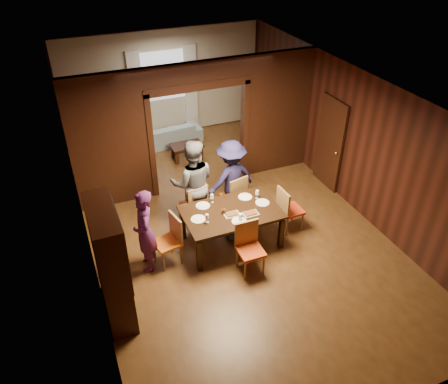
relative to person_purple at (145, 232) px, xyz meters
name	(u,v)px	position (x,y,z in m)	size (l,w,h in m)	color
floor	(227,222)	(1.82, 0.68, -0.80)	(9.00, 9.00, 0.00)	#4A2C14
ceiling	(227,88)	(1.82, 0.68, 2.10)	(5.50, 9.00, 0.02)	silver
room_walls	(195,120)	(1.82, 2.56, 0.70)	(5.52, 9.01, 2.90)	black
person_purple	(145,232)	(0.00, 0.00, 0.00)	(0.59, 0.38, 1.61)	#551E59
person_grey	(193,183)	(1.21, 0.95, 0.13)	(0.91, 0.71, 1.86)	#55565C
person_navy	(231,178)	(2.04, 0.97, 0.04)	(1.08, 0.62, 1.68)	#1B183D
sofa	(166,135)	(1.63, 4.53, -0.52)	(1.93, 0.75, 0.56)	#92AEBF
serving_bowl	(234,204)	(1.76, 0.16, 0.00)	(0.34, 0.34, 0.08)	black
dining_table	(231,227)	(1.65, 0.03, -0.42)	(1.81, 1.12, 0.76)	black
coffee_table	(187,151)	(1.90, 3.54, -0.60)	(0.80, 0.50, 0.40)	black
chair_left	(167,241)	(0.36, -0.03, -0.32)	(0.44, 0.44, 0.97)	orange
chair_right	(291,209)	(2.92, 0.00, -0.32)	(0.44, 0.44, 0.97)	red
chair_far_l	(194,203)	(1.19, 0.90, -0.32)	(0.44, 0.44, 0.97)	#C44C12
chair_far_r	(233,195)	(2.05, 0.90, -0.32)	(0.44, 0.44, 0.97)	#D26313
chair_near	(251,250)	(1.66, -0.80, -0.32)	(0.44, 0.44, 0.97)	#BF3B11
hutch	(111,264)	(-0.71, -0.82, 0.20)	(0.40, 1.20, 2.00)	black
door_right	(330,144)	(4.52, 1.18, 0.25)	(0.06, 0.90, 2.10)	black
window_far	(163,76)	(1.82, 5.12, 0.90)	(1.20, 0.03, 1.30)	silver
curtain_left	(137,96)	(1.07, 5.08, 0.45)	(0.35, 0.06, 2.40)	white
curtain_right	(191,89)	(2.57, 5.08, 0.45)	(0.35, 0.06, 2.40)	white
plate_left	(198,219)	(0.99, 0.03, -0.04)	(0.27, 0.27, 0.01)	white
plate_far_l	(203,206)	(1.21, 0.39, -0.04)	(0.27, 0.27, 0.01)	silver
plate_far_r	(245,197)	(2.07, 0.35, -0.04)	(0.27, 0.27, 0.01)	white
plate_right	(262,203)	(2.30, 0.05, -0.04)	(0.27, 0.27, 0.01)	silver
plate_near	(239,221)	(1.65, -0.31, -0.04)	(0.27, 0.27, 0.01)	silver
platter_a	(232,214)	(1.61, -0.08, -0.02)	(0.30, 0.20, 0.04)	gray
platter_b	(251,213)	(1.94, -0.19, -0.02)	(0.30, 0.20, 0.04)	gray
wineglass_left	(207,218)	(1.11, -0.12, 0.05)	(0.08, 0.08, 0.18)	white
wineglass_far	(212,198)	(1.41, 0.44, 0.05)	(0.08, 0.08, 0.18)	silver
wineglass_right	(257,194)	(2.27, 0.23, 0.05)	(0.08, 0.08, 0.18)	silver
tumbler	(240,217)	(1.68, -0.28, 0.03)	(0.07, 0.07, 0.14)	white
condiment_jar	(224,211)	(1.49, 0.02, 0.01)	(0.08, 0.08, 0.11)	#512613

